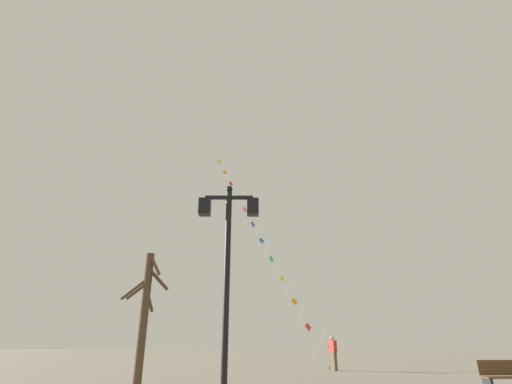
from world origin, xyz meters
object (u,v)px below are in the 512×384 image
(kite_train, at_px, (256,231))
(bare_tree, at_px, (145,310))
(twin_lantern_lamp_post, at_px, (228,246))
(park_bench, at_px, (510,377))
(kite_flyer, at_px, (333,352))

(kite_train, height_order, bare_tree, kite_train)
(bare_tree, bearing_deg, kite_train, 73.32)
(twin_lantern_lamp_post, bearing_deg, park_bench, 20.97)
(kite_flyer, xyz_separation_m, park_bench, (2.96, -9.97, -0.45))
(kite_flyer, bearing_deg, bare_tree, 99.95)
(kite_flyer, xyz_separation_m, bare_tree, (-8.20, -7.29, 1.54))
(twin_lantern_lamp_post, distance_m, kite_flyer, 14.07)
(twin_lantern_lamp_post, bearing_deg, kite_flyer, 69.49)
(bare_tree, xyz_separation_m, park_bench, (11.16, -2.67, -2.00))
(twin_lantern_lamp_post, distance_m, park_bench, 8.88)
(twin_lantern_lamp_post, height_order, kite_train, kite_train)
(twin_lantern_lamp_post, distance_m, kite_train, 20.48)
(park_bench, bearing_deg, twin_lantern_lamp_post, -161.64)
(twin_lantern_lamp_post, relative_size, kite_flyer, 2.91)
(kite_train, distance_m, park_bench, 20.12)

